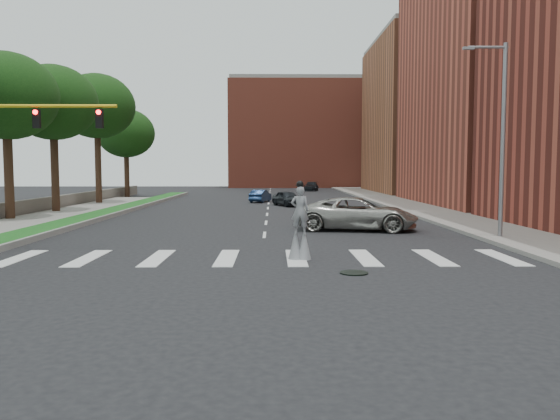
{
  "coord_description": "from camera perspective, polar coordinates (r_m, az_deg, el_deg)",
  "views": [
    {
      "loc": [
        0.44,
        -19.06,
        3.35
      ],
      "look_at": [
        0.7,
        2.17,
        1.7
      ],
      "focal_mm": 35.0,
      "sensor_mm": 36.0,
      "label": 1
    }
  ],
  "objects": [
    {
      "name": "median_curb",
      "position": [
        40.68,
        -16.24,
        -0.27
      ],
      "size": [
        0.2,
        60.0,
        0.28
      ],
      "primitive_type": "cube",
      "color": "gray",
      "rests_on": "ground"
    },
    {
      "name": "tree_2",
      "position": [
        38.31,
        -26.73,
        10.55
      ],
      "size": [
        6.34,
        6.34,
        10.47
      ],
      "color": "#311E13",
      "rests_on": "ground"
    },
    {
      "name": "car_near",
      "position": [
        47.77,
        0.79,
        1.23
      ],
      "size": [
        3.03,
        4.29,
        1.36
      ],
      "primitive_type": "imported",
      "rotation": [
        0.0,
        0.0,
        0.4
      ],
      "color": "black",
      "rests_on": "ground"
    },
    {
      "name": "ground_plane",
      "position": [
        19.36,
        -2.01,
        -5.52
      ],
      "size": [
        160.0,
        160.0,
        0.0
      ],
      "primitive_type": "plane",
      "color": "black",
      "rests_on": "ground"
    },
    {
      "name": "suv_crossing",
      "position": [
        29.57,
        8.11,
        -0.38
      ],
      "size": [
        6.82,
        4.05,
        1.78
      ],
      "primitive_type": "imported",
      "rotation": [
        0.0,
        0.0,
        1.39
      ],
      "color": "#A19F98",
      "rests_on": "ground"
    },
    {
      "name": "sidewalk_right",
      "position": [
        45.8,
        14.55,
        0.21
      ],
      "size": [
        5.0,
        90.0,
        0.18
      ],
      "primitive_type": "cube",
      "color": "gray",
      "rests_on": "ground"
    },
    {
      "name": "building_mid",
      "position": [
        54.29,
        23.35,
        13.25
      ],
      "size": [
        16.0,
        22.0,
        24.0
      ],
      "primitive_type": "cube",
      "color": "#A64734",
      "rests_on": "ground"
    },
    {
      "name": "grass_median",
      "position": [
        40.97,
        -17.66,
        -0.29
      ],
      "size": [
        2.0,
        60.0,
        0.25
      ],
      "primitive_type": "cube",
      "color": "#17501A",
      "rests_on": "ground"
    },
    {
      "name": "streetlight",
      "position": [
        27.21,
        22.1,
        7.38
      ],
      "size": [
        2.05,
        0.2,
        9.0
      ],
      "color": "slate",
      "rests_on": "ground"
    },
    {
      "name": "car_far",
      "position": [
        79.35,
        3.3,
        2.48
      ],
      "size": [
        2.51,
        4.74,
        1.31
      ],
      "primitive_type": "imported",
      "rotation": [
        0.0,
        0.0,
        -0.16
      ],
      "color": "black",
      "rests_on": "ground"
    },
    {
      "name": "building_backdrop",
      "position": [
        97.39,
        2.58,
        7.76
      ],
      "size": [
        26.0,
        14.0,
        18.0
      ],
      "primitive_type": "cube",
      "color": "#A64734",
      "rests_on": "ground"
    },
    {
      "name": "manhole",
      "position": [
        17.57,
        7.73,
        -6.52
      ],
      "size": [
        0.9,
        0.9,
        0.04
      ],
      "primitive_type": "cylinder",
      "color": "black",
      "rests_on": "ground"
    },
    {
      "name": "traffic_signal",
      "position": [
        24.33,
        -25.7,
        5.89
      ],
      "size": [
        5.3,
        0.23,
        6.2
      ],
      "color": "black",
      "rests_on": "ground"
    },
    {
      "name": "car_mid",
      "position": [
        53.18,
        -2.06,
        1.48
      ],
      "size": [
        2.19,
        3.9,
        1.22
      ],
      "primitive_type": "imported",
      "rotation": [
        0.0,
        0.0,
        2.88
      ],
      "color": "#15284A",
      "rests_on": "ground"
    },
    {
      "name": "tree_5",
      "position": [
        64.29,
        -15.8,
        7.7
      ],
      "size": [
        6.43,
        6.43,
        9.96
      ],
      "color": "#311E13",
      "rests_on": "ground"
    },
    {
      "name": "tree_4",
      "position": [
        52.59,
        -18.61,
        10.21
      ],
      "size": [
        6.83,
        6.83,
        11.79
      ],
      "color": "#311E13",
      "rests_on": "ground"
    },
    {
      "name": "building_far",
      "position": [
        76.47,
        15.87,
        9.26
      ],
      "size": [
        16.0,
        22.0,
        20.0
      ],
      "primitive_type": "cube",
      "color": "#A35C3C",
      "rests_on": "ground"
    },
    {
      "name": "tree_3",
      "position": [
        43.49,
        -22.65,
        10.28
      ],
      "size": [
        6.38,
        6.38,
        10.79
      ],
      "color": "#311E13",
      "rests_on": "ground"
    },
    {
      "name": "stilt_performer",
      "position": [
        19.88,
        2.08,
        -1.93
      ],
      "size": [
        0.84,
        0.55,
        2.88
      ],
      "rotation": [
        0.0,
        0.0,
        3.06
      ],
      "color": "#311E13",
      "rests_on": "ground"
    },
    {
      "name": "stone_wall",
      "position": [
        44.7,
        -23.68,
        0.47
      ],
      "size": [
        0.5,
        56.0,
        1.1
      ],
      "primitive_type": "cube",
      "color": "#5D5750",
      "rests_on": "ground"
    }
  ]
}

